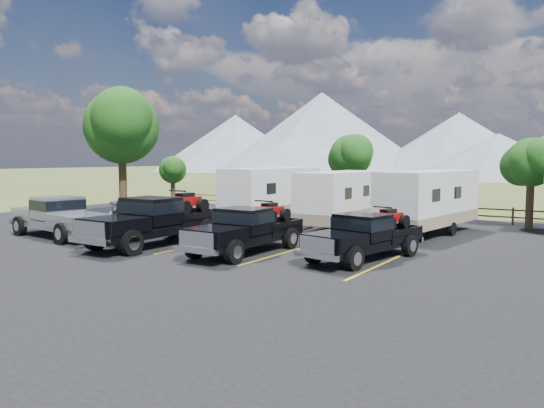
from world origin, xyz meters
The scene contains 18 objects.
ground centered at (0.00, 0.00, 0.00)m, with size 320.00×320.00×0.00m, color #525C27.
asphalt_lot centered at (0.00, 3.00, 0.02)m, with size 44.00×34.00×0.04m, color black.
stall_lines centered at (0.00, 4.00, 0.04)m, with size 12.12×5.50×0.01m.
tree_big_nw centered at (-12.55, 9.03, 5.60)m, with size 5.54×5.18×7.84m.
tree_ne_a centered at (8.97, 17.01, 3.48)m, with size 3.11×2.92×4.76m.
tree_north centered at (-2.03, 19.02, 3.83)m, with size 3.46×3.24×5.25m.
tree_nw_small centered at (-16.02, 17.01, 2.78)m, with size 2.59×2.43×3.85m.
rail_fence centered at (2.00, 18.50, 0.61)m, with size 36.12×0.12×1.00m.
mountain_range centered at (-7.63, 105.98, 7.87)m, with size 209.00×71.00×20.00m.
rig_left centered at (-3.56, 2.93, 1.13)m, with size 2.40×6.78×2.26m.
rig_center centered at (0.78, 3.49, 0.99)m, with size 2.09×5.90×1.97m.
rig_right centered at (5.16, 4.77, 0.94)m, with size 2.80×5.81×1.86m.
trailer_left centered at (-3.62, 12.02, 1.67)m, with size 2.40×8.92×3.11m.
trailer_center centered at (0.74, 11.94, 1.59)m, with size 2.50×8.56×2.97m.
trailer_right centered at (5.17, 12.32, 1.64)m, with size 3.18×8.84×3.06m.
pickup_silver centered at (-8.85, 2.02, 1.02)m, with size 6.50×2.88×1.89m.
person_a centered at (-5.58, 2.54, 0.87)m, with size 0.61×0.40×1.67m, color white.
person_b centered at (-4.94, 1.97, 1.00)m, with size 0.93×0.73×1.92m, color slate.
Camera 1 is at (12.71, -13.03, 3.73)m, focal length 35.00 mm.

